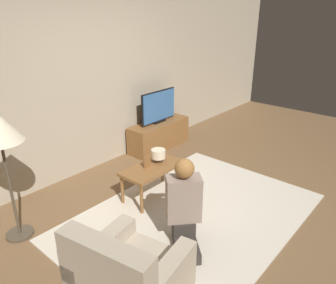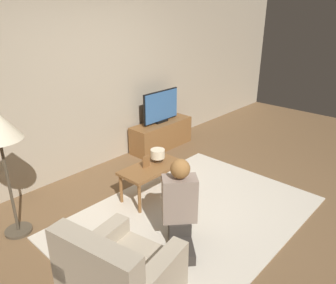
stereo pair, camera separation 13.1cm
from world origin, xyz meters
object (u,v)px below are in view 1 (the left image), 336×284
at_px(table_lamp, 158,155).
at_px(coffee_table, 153,171).
at_px(armchair, 130,284).
at_px(tv, 159,107).
at_px(person_kneeling, 184,203).

bearing_deg(table_lamp, coffee_table, -166.20).
bearing_deg(armchair, table_lamp, -64.39).
distance_m(tv, armchair, 3.34).
xyz_separation_m(coffee_table, armchair, (-1.36, -1.05, -0.08)).
height_order(coffee_table, person_kneeling, person_kneeling).
xyz_separation_m(tv, table_lamp, (-1.08, -0.98, -0.20)).
distance_m(coffee_table, armchair, 1.72).
distance_m(person_kneeling, table_lamp, 1.04).
bearing_deg(person_kneeling, armchair, 55.45).
height_order(person_kneeling, table_lamp, person_kneeling).
bearing_deg(table_lamp, person_kneeling, -123.45).
relative_size(person_kneeling, table_lamp, 5.11).
bearing_deg(person_kneeling, table_lamp, -81.57).
xyz_separation_m(coffee_table, person_kneeling, (-0.42, -0.83, 0.09)).
distance_m(coffee_table, person_kneeling, 0.93).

